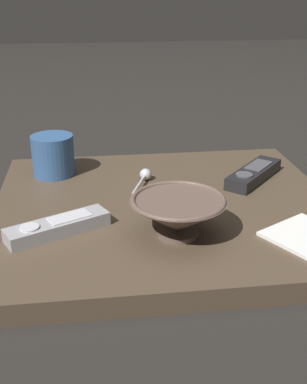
{
  "coord_description": "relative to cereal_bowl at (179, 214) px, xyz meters",
  "views": [
    {
      "loc": [
        -0.85,
        0.13,
        0.43
      ],
      "look_at": [
        0.01,
        0.02,
        0.06
      ],
      "focal_mm": 45.8,
      "sensor_mm": 36.0,
      "label": 1
    }
  ],
  "objects": [
    {
      "name": "coffee_mug",
      "position": [
        0.31,
        0.22,
        0.01
      ],
      "size": [
        0.09,
        0.09,
        0.09
      ],
      "color": "#33598C",
      "rests_on": "table"
    },
    {
      "name": "teaspoon",
      "position": [
        0.24,
        0.03,
        -0.03
      ],
      "size": [
        0.11,
        0.05,
        0.03
      ],
      "color": "silver",
      "rests_on": "table"
    },
    {
      "name": "ground_plane",
      "position": [
        0.13,
        0.0,
        -0.08
      ],
      "size": [
        6.0,
        6.0,
        0.0
      ],
      "primitive_type": "plane",
      "color": "black"
    },
    {
      "name": "tv_remote_near",
      "position": [
        0.03,
        0.2,
        -0.03
      ],
      "size": [
        0.12,
        0.18,
        0.03
      ],
      "color": "#9E9EA3",
      "rests_on": "table"
    },
    {
      "name": "table",
      "position": [
        0.13,
        0.0,
        -0.06
      ],
      "size": [
        0.59,
        0.65,
        0.04
      ],
      "color": "#4C3D2D",
      "rests_on": "ground"
    },
    {
      "name": "cereal_bowl",
      "position": [
        0.0,
        0.0,
        0.0
      ],
      "size": [
        0.16,
        0.16,
        0.07
      ],
      "color": "brown",
      "rests_on": "table"
    },
    {
      "name": "tv_remote_far",
      "position": [
        0.22,
        -0.2,
        -0.03
      ],
      "size": [
        0.17,
        0.16,
        0.03
      ],
      "color": "black",
      "rests_on": "table"
    }
  ]
}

